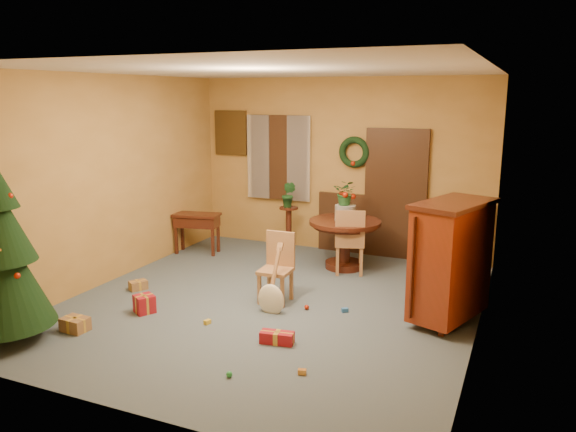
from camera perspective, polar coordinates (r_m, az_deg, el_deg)
The scene contains 21 objects.
room_envelope at distance 9.36m, azimuth 6.44°, elevation 2.93°, with size 5.50×5.50×5.50m.
dining_table at distance 8.60m, azimuth 5.79°, elevation -1.90°, with size 1.09×1.09×0.75m.
urn at distance 8.52m, azimuth 5.84°, elevation 0.33°, with size 0.32×0.32×0.23m, color slate.
centerpiece_plant at distance 8.46m, azimuth 5.89°, elevation 2.38°, with size 0.35×0.30×0.38m, color #1E4C23.
chair_near at distance 7.24m, azimuth -1.06°, elevation -4.95°, with size 0.40×0.40×0.90m.
chair_far at distance 8.31m, azimuth 6.29°, elevation -2.39°, with size 0.54×0.54×0.99m.
guitar at distance 6.85m, azimuth -1.75°, elevation -6.59°, with size 0.35×0.16×0.82m, color beige, non-canonical shape.
plant_stand at distance 9.31m, azimuth 0.07°, elevation -0.92°, with size 0.31×0.31×0.80m.
stand_plant at distance 9.21m, azimuth 0.07°, elevation 2.21°, with size 0.24×0.19×0.43m, color #19471E.
christmas_tree at distance 6.66m, azimuth -27.17°, elevation -3.33°, with size 1.01×1.01×2.09m.
writing_desk at distance 9.50m, azimuth -9.24°, elevation -0.75°, with size 0.82×0.52×0.68m.
sideboard at distance 6.75m, azimuth 16.22°, elevation -4.15°, with size 0.93×1.26×1.44m.
gift_a at distance 6.90m, azimuth -20.81°, elevation -10.24°, with size 0.30×0.23×0.16m.
gift_b at distance 7.18m, azimuth -14.38°, elevation -8.64°, with size 0.30×0.30×0.22m.
gift_c at distance 8.01m, azimuth -14.97°, elevation -6.80°, with size 0.26×0.28×0.13m.
gift_d at distance 6.17m, azimuth -1.13°, elevation -12.24°, with size 0.38×0.20×0.13m.
toy_a at distance 7.03m, azimuth 5.79°, elevation -9.49°, with size 0.08×0.05×0.05m, color #2A69B8.
toy_b at distance 5.54m, azimuth -5.99°, elevation -15.70°, with size 0.06×0.06×0.06m, color #278F44.
toy_c at distance 6.72m, azimuth -8.19°, elevation -10.61°, with size 0.08×0.05×0.05m, color gold.
toy_d at distance 7.07m, azimuth 1.91°, elevation -9.25°, with size 0.06×0.06×0.06m, color #B5250C.
toy_e at distance 5.57m, azimuth 1.44°, elevation -15.54°, with size 0.08×0.05×0.05m, color orange.
Camera 1 is at (2.90, -6.13, 2.63)m, focal length 35.00 mm.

